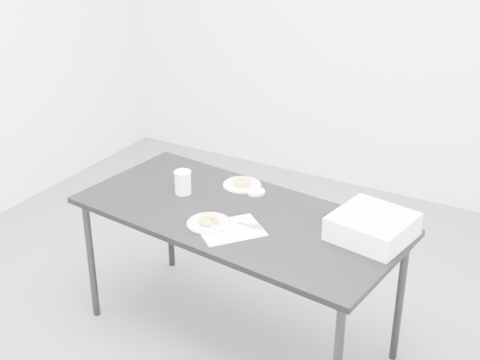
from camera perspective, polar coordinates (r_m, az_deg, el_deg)
The scene contains 14 objects.
floor at distance 3.80m, azimuth -2.06°, elevation -11.53°, with size 4.00×4.00×0.00m, color #4F4F55.
wall_back at distance 4.95m, azimuth 10.30°, elevation 14.03°, with size 4.00×0.02×2.70m, color silver.
table at distance 3.29m, azimuth -0.19°, elevation -3.70°, with size 1.69×0.93×0.74m.
scorecard at distance 3.12m, azimuth -0.82°, elevation -4.25°, with size 0.23×0.29×0.00m, color white.
logo_patch at distance 3.14m, azimuth 1.34°, elevation -3.98°, with size 0.05×0.05×0.00m, color green.
pen at distance 3.14m, azimuth 0.94°, elevation -3.90°, with size 0.01×0.01×0.13m, color #0D9153.
napkin at distance 3.13m, azimuth -2.30°, elevation -4.13°, with size 0.15×0.15×0.00m, color white.
plate_near at distance 3.17m, azimuth -2.65°, elevation -3.72°, with size 0.21×0.21×0.01m, color white.
donut_near at distance 3.16m, azimuth -2.65°, elevation -3.41°, with size 0.10×0.10×0.03m, color gold.
plate_far at distance 3.55m, azimuth 0.18°, elevation -0.41°, with size 0.20×0.20×0.01m, color white.
donut_far at distance 3.54m, azimuth 0.18°, elevation -0.15°, with size 0.09×0.09×0.03m, color gold.
coffee_cup at distance 3.45m, azimuth -4.90°, elevation -0.20°, with size 0.08×0.08×0.12m, color white.
cup_lid at distance 3.47m, azimuth 1.35°, elevation -1.01°, with size 0.10×0.10×0.01m, color white.
bakery_box at distance 3.10m, azimuth 11.24°, elevation -3.91°, with size 0.33×0.33×0.11m, color white.
Camera 1 is at (1.63, -2.58, 2.27)m, focal length 50.00 mm.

